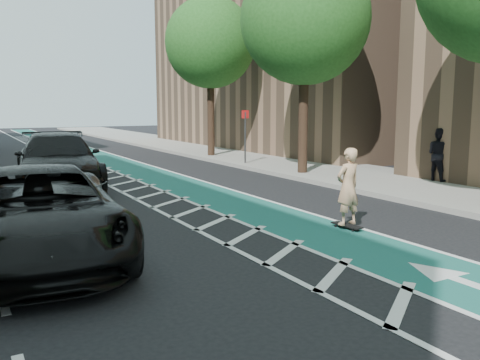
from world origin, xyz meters
TOP-DOWN VIEW (x-y plane):
  - ground at (0.00, 0.00)m, footprint 120.00×120.00m
  - bike_lane at (3.00, 10.00)m, footprint 2.00×90.00m
  - buffer_strip at (1.50, 10.00)m, footprint 1.40×90.00m
  - sidewalk_right at (9.50, 10.00)m, footprint 5.00×90.00m
  - curb_right at (7.05, 10.00)m, footprint 0.12×90.00m
  - building_right_far at (17.50, 20.00)m, footprint 14.00×22.00m
  - tree_r_c at (7.90, 8.00)m, footprint 4.20×4.20m
  - tree_r_d at (7.90, 16.00)m, footprint 4.20×4.20m
  - sign_post at (7.60, 12.00)m, footprint 0.35×0.08m
  - skateboard at (3.70, 0.81)m, footprint 0.28×0.79m
  - skateboarder at (3.70, 0.81)m, footprint 0.64×0.45m
  - suv_near at (-2.40, 1.82)m, footprint 3.20×6.02m
  - suv_far at (-0.75, 9.68)m, footprint 3.21×6.42m
  - pedestrian at (10.59, 4.09)m, footprint 0.70×0.89m

SIDE VIEW (x-z plane):
  - ground at x=0.00m, z-range 0.00..0.00m
  - buffer_strip at x=1.50m, z-range 0.00..0.01m
  - bike_lane at x=3.00m, z-range 0.00..0.01m
  - sidewalk_right at x=9.50m, z-range 0.00..0.15m
  - curb_right at x=7.05m, z-range 0.00..0.16m
  - skateboard at x=3.70m, z-range 0.03..0.14m
  - suv_near at x=-2.40m, z-range 0.00..1.61m
  - suv_far at x=-0.75m, z-range 0.00..1.79m
  - skateboarder at x=3.70m, z-range 0.10..1.78m
  - pedestrian at x=10.59m, z-range 0.15..1.94m
  - sign_post at x=7.60m, z-range 0.11..2.59m
  - tree_r_c at x=7.90m, z-range 1.82..9.72m
  - tree_r_d at x=7.90m, z-range 1.82..9.72m
  - building_right_far at x=17.50m, z-range 0.00..19.00m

